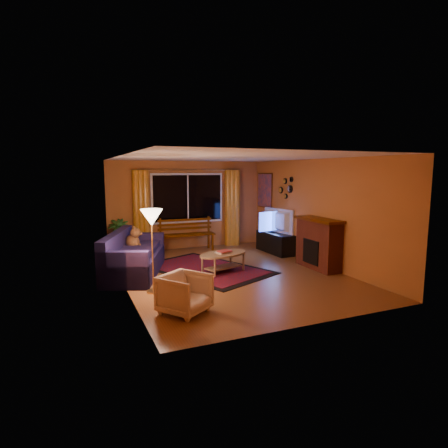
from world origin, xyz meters
name	(u,v)px	position (x,y,z in m)	size (l,w,h in m)	color
floor	(229,274)	(0.00, 0.00, -0.01)	(4.50, 6.00, 0.02)	brown
ceiling	(230,157)	(0.00, 0.00, 2.51)	(4.50, 6.00, 0.02)	white
wall_back	(187,205)	(0.00, 3.01, 1.25)	(4.50, 0.02, 2.50)	#C17233
wall_left	(121,222)	(-2.26, 0.00, 1.25)	(0.02, 6.00, 2.50)	#C17233
wall_right	(316,212)	(2.26, 0.00, 1.25)	(0.02, 6.00, 2.50)	#C17233
window	(188,198)	(0.00, 2.94, 1.45)	(2.00, 0.02, 1.30)	black
curtain_rod	(188,170)	(0.00, 2.90, 2.25)	(0.03, 0.03, 3.20)	#BF8C3F
curtain_left	(141,212)	(-1.35, 2.88, 1.12)	(0.36, 0.36, 2.24)	orange
curtain_right	(232,208)	(1.35, 2.88, 1.12)	(0.36, 0.36, 2.24)	orange
bench	(187,243)	(-0.17, 2.57, 0.23)	(1.55, 0.46, 0.47)	#522300
potted_plant	(118,237)	(-1.99, 2.75, 0.48)	(0.54, 0.54, 0.96)	#235B1E
sofa	(135,254)	(-1.91, 0.72, 0.46)	(0.97, 2.27, 0.92)	#1E163F
dog	(133,239)	(-1.86, 1.23, 0.68)	(0.31, 0.42, 0.46)	brown
armchair	(185,292)	(-1.58, -1.84, 0.35)	(0.67, 0.63, 0.69)	beige
floor_lamp	(152,251)	(-1.81, -0.63, 0.77)	(0.26, 0.26, 1.55)	#BF8C3F
rug	(206,269)	(-0.36, 0.52, 0.01)	(1.84, 2.90, 0.02)	#820501
coffee_table	(223,263)	(-0.09, 0.13, 0.22)	(1.20, 1.20, 0.44)	#967956
tv_console	(275,243)	(2.00, 1.44, 0.27)	(0.44, 1.32, 0.55)	black
television	(275,221)	(2.00, 1.44, 0.88)	(1.13, 0.15, 0.65)	black
fireplace	(319,245)	(2.05, -0.40, 0.55)	(0.40, 1.20, 1.10)	maroon
mirror_cluster	(286,187)	(2.21, 1.30, 1.80)	(0.06, 0.60, 0.56)	black
painting	(265,190)	(2.22, 2.45, 1.65)	(0.04, 0.76, 0.96)	#E2552A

